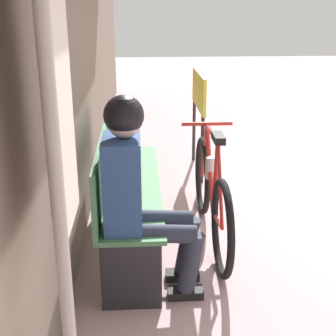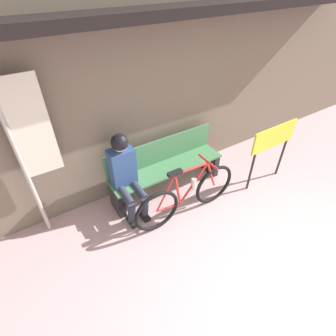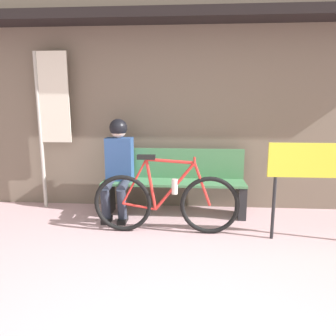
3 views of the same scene
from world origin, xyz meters
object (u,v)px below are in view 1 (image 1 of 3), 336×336
(park_bench_near, at_px, (124,188))
(signboard, at_px, (199,98))
(bicycle, at_px, (211,194))
(person_seated, at_px, (137,185))
(banner_pole, at_px, (59,121))

(park_bench_near, height_order, signboard, signboard)
(bicycle, bearing_deg, signboard, -3.28)
(park_bench_near, relative_size, person_seated, 1.47)
(park_bench_near, distance_m, banner_pole, 1.93)
(bicycle, distance_m, person_seated, 0.93)
(signboard, bearing_deg, bicycle, 176.72)
(person_seated, distance_m, signboard, 2.27)
(signboard, bearing_deg, banner_pole, 164.22)
(park_bench_near, relative_size, signboard, 1.75)
(bicycle, height_order, banner_pole, banner_pole)
(person_seated, height_order, signboard, person_seated)
(park_bench_near, bearing_deg, banner_pole, 174.83)
(bicycle, relative_size, banner_pole, 0.78)
(park_bench_near, bearing_deg, person_seated, -171.65)
(bicycle, bearing_deg, person_seated, 140.20)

